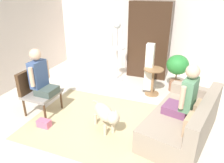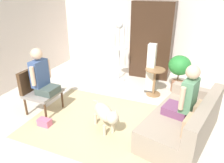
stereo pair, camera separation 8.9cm
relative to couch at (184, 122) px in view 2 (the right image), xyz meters
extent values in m
plane|color=beige|center=(-1.20, 0.03, -0.28)|extent=(7.20, 7.20, 0.00)
cube|color=silver|center=(-1.20, 2.99, 1.16)|extent=(6.60, 0.12, 2.89)
cube|color=silver|center=(-4.26, 0.33, 1.16)|extent=(0.12, 6.40, 2.89)
cube|color=#C6B284|center=(-1.32, -0.17, -0.28)|extent=(2.99, 2.09, 0.01)
cube|color=gray|center=(-0.06, -0.01, -0.07)|extent=(1.29, 1.89, 0.42)
cube|color=gray|center=(0.29, -0.10, 0.32)|extent=(0.58, 1.72, 0.36)
cube|color=gray|center=(0.12, 0.74, 0.24)|extent=(0.92, 0.39, 0.21)
cube|color=tan|center=(0.07, -0.49, 0.28)|extent=(0.17, 0.33, 0.28)
cube|color=tan|center=(0.18, -0.02, 0.28)|extent=(0.17, 0.32, 0.28)
cylinder|color=#4C331E|center=(-2.49, 0.02, -0.09)|extent=(0.04, 0.04, 0.39)
cylinder|color=#4C331E|center=(-2.51, -0.52, -0.09)|extent=(0.04, 0.04, 0.39)
cylinder|color=#4C331E|center=(-2.99, 0.03, -0.09)|extent=(0.04, 0.04, 0.39)
cylinder|color=#4C331E|center=(-3.00, -0.51, -0.09)|extent=(0.04, 0.04, 0.39)
cube|color=gray|center=(-2.75, -0.25, 0.13)|extent=(0.61, 0.65, 0.06)
cube|color=#4C331E|center=(-3.01, -0.24, 0.39)|extent=(0.09, 0.64, 0.46)
cube|color=#753F65|center=(-0.16, 0.01, 0.21)|extent=(0.48, 0.46, 0.14)
cube|color=#598C66|center=(0.01, -0.03, 0.54)|extent=(0.26, 0.41, 0.52)
sphere|color=#DDB293|center=(0.01, -0.03, 0.93)|extent=(0.22, 0.22, 0.22)
cylinder|color=#DDB293|center=(-0.08, -0.24, 0.56)|extent=(0.08, 0.08, 0.37)
cylinder|color=#DDB293|center=(0.02, 0.20, 0.56)|extent=(0.08, 0.08, 0.37)
cube|color=#42504B|center=(-2.61, -0.25, 0.23)|extent=(0.38, 0.37, 0.14)
cube|color=#3F598C|center=(-2.77, -0.25, 0.57)|extent=(0.19, 0.37, 0.53)
sphere|color=#DDB293|center=(-2.77, -0.25, 0.96)|extent=(0.22, 0.22, 0.22)
cylinder|color=#DDB293|center=(-2.72, -0.03, 0.59)|extent=(0.08, 0.08, 0.37)
cylinder|color=#DDB293|center=(-2.73, -0.47, 0.59)|extent=(0.08, 0.08, 0.37)
cylinder|color=olive|center=(-0.82, 1.37, 0.36)|extent=(0.46, 0.46, 0.02)
cylinder|color=olive|center=(-0.82, 1.37, 0.03)|extent=(0.06, 0.06, 0.63)
cylinder|color=olive|center=(-0.82, 1.37, -0.27)|extent=(0.34, 0.34, 0.03)
ellipsoid|color=beige|center=(-1.36, -0.32, 0.07)|extent=(0.60, 0.56, 0.27)
sphere|color=beige|center=(-1.10, -0.54, 0.15)|extent=(0.22, 0.22, 0.22)
cone|color=beige|center=(-1.06, -0.50, 0.25)|extent=(0.06, 0.06, 0.06)
cone|color=beige|center=(-1.13, -0.59, 0.25)|extent=(0.06, 0.06, 0.06)
cylinder|color=beige|center=(-1.64, -0.09, 0.11)|extent=(0.16, 0.14, 0.10)
cylinder|color=beige|center=(-1.16, -0.39, -0.18)|extent=(0.06, 0.06, 0.22)
cylinder|color=beige|center=(-1.26, -0.51, -0.18)|extent=(0.06, 0.06, 0.22)
cylinder|color=beige|center=(-1.46, -0.14, -0.18)|extent=(0.06, 0.06, 0.22)
cylinder|color=beige|center=(-1.56, -0.26, -0.18)|extent=(0.06, 0.06, 0.22)
cylinder|color=silver|center=(-1.92, 1.90, -0.27)|extent=(0.36, 0.36, 0.03)
cylinder|color=silver|center=(-1.92, 1.90, 0.17)|extent=(0.04, 0.04, 0.90)
cylinder|color=silver|center=(-1.92, 1.90, 0.63)|extent=(0.43, 0.43, 0.02)
cylinder|color=silver|center=(-1.71, 1.90, 0.93)|extent=(0.01, 0.01, 0.58)
cylinder|color=silver|center=(-1.75, 2.02, 0.93)|extent=(0.01, 0.01, 0.58)
cylinder|color=silver|center=(-1.85, 2.10, 0.93)|extent=(0.01, 0.01, 0.58)
cylinder|color=silver|center=(-1.98, 2.10, 0.93)|extent=(0.01, 0.01, 0.58)
cylinder|color=silver|center=(-2.08, 2.02, 0.93)|extent=(0.01, 0.01, 0.58)
cylinder|color=silver|center=(-2.12, 1.90, 0.93)|extent=(0.01, 0.01, 0.58)
cylinder|color=silver|center=(-2.08, 1.78, 0.93)|extent=(0.01, 0.01, 0.58)
cylinder|color=silver|center=(-1.98, 1.71, 0.93)|extent=(0.01, 0.01, 0.58)
cylinder|color=silver|center=(-1.85, 1.71, 0.93)|extent=(0.01, 0.01, 0.58)
cylinder|color=silver|center=(-1.75, 1.78, 0.93)|extent=(0.01, 0.01, 0.58)
sphere|color=silver|center=(-1.92, 1.90, 1.22)|extent=(0.17, 0.17, 0.17)
cylinder|color=#996047|center=(-0.32, 1.77, -0.15)|extent=(0.29, 0.29, 0.28)
cylinder|color=brown|center=(-0.32, 1.77, 0.09)|extent=(0.03, 0.03, 0.20)
ellipsoid|color=#2A8134|center=(-0.32, 1.77, 0.40)|extent=(0.53, 0.53, 0.47)
cube|color=#4C4742|center=(-0.95, 1.50, -0.25)|extent=(0.20, 0.20, 0.06)
cube|color=white|center=(-0.95, 1.50, 0.35)|extent=(0.18, 0.18, 1.15)
cube|color=#382316|center=(-1.20, 2.58, 0.75)|extent=(1.11, 0.56, 2.08)
cube|color=#D8668C|center=(-2.42, -0.68, -0.21)|extent=(0.25, 0.15, 0.14)
camera|label=1|loc=(-0.06, -3.29, 2.10)|focal=34.01mm
camera|label=2|loc=(0.02, -3.26, 2.10)|focal=34.01mm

